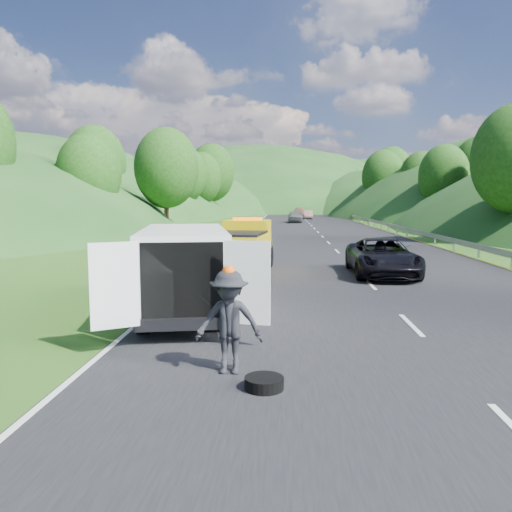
# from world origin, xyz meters

# --- Properties ---
(ground) EXTENTS (320.00, 320.00, 0.00)m
(ground) POSITION_xyz_m (0.00, 0.00, 0.00)
(ground) COLOR #38661E
(ground) RESTS_ON ground
(road_surface) EXTENTS (14.00, 200.00, 0.02)m
(road_surface) POSITION_xyz_m (3.00, 40.00, 0.01)
(road_surface) COLOR black
(road_surface) RESTS_ON ground
(guardrail) EXTENTS (0.06, 140.00, 1.52)m
(guardrail) POSITION_xyz_m (10.30, 52.50, 0.00)
(guardrail) COLOR gray
(guardrail) RESTS_ON ground
(tree_line_left) EXTENTS (14.00, 140.00, 14.00)m
(tree_line_left) POSITION_xyz_m (-19.00, 60.00, 0.00)
(tree_line_left) COLOR #315E1B
(tree_line_left) RESTS_ON ground
(tree_line_right) EXTENTS (14.00, 140.00, 14.00)m
(tree_line_right) POSITION_xyz_m (23.00, 60.00, 0.00)
(tree_line_right) COLOR #315E1B
(tree_line_right) RESTS_ON ground
(hills_backdrop) EXTENTS (201.00, 288.60, 44.00)m
(hills_backdrop) POSITION_xyz_m (6.50, 134.70, 0.00)
(hills_backdrop) COLOR #2D5B23
(hills_backdrop) RESTS_ON ground
(tow_truck) EXTENTS (2.56, 5.64, 2.35)m
(tow_truck) POSITION_xyz_m (-2.00, 7.10, 1.15)
(tow_truck) COLOR black
(tow_truck) RESTS_ON ground
(white_van) EXTENTS (4.05, 7.10, 2.38)m
(white_van) POSITION_xyz_m (-2.92, -1.12, 1.35)
(white_van) COLOR black
(white_van) RESTS_ON ground
(woman) EXTENTS (0.61, 0.76, 1.85)m
(woman) POSITION_xyz_m (-2.86, -0.32, 0.00)
(woman) COLOR white
(woman) RESTS_ON ground
(child) EXTENTS (0.56, 0.55, 0.91)m
(child) POSITION_xyz_m (-2.17, -0.93, 0.00)
(child) COLOR tan
(child) RESTS_ON ground
(worker) EXTENTS (1.23, 0.72, 1.88)m
(worker) POSITION_xyz_m (-1.17, -5.72, 0.00)
(worker) COLOR black
(worker) RESTS_ON ground
(suitcase) EXTENTS (0.42, 0.30, 0.61)m
(suitcase) POSITION_xyz_m (-5.02, 0.61, 0.30)
(suitcase) COLOR #565741
(suitcase) RESTS_ON ground
(spare_tire) EXTENTS (0.66, 0.66, 0.20)m
(spare_tire) POSITION_xyz_m (-0.51, -6.46, 0.00)
(spare_tire) COLOR black
(spare_tire) RESTS_ON ground
(passing_suv) EXTENTS (2.57, 5.50, 1.52)m
(passing_suv) POSITION_xyz_m (3.86, 6.37, 0.00)
(passing_suv) COLOR black
(passing_suv) RESTS_ON ground
(dist_car_a) EXTENTS (1.90, 4.71, 1.61)m
(dist_car_a) POSITION_xyz_m (1.18, 54.20, 0.00)
(dist_car_a) COLOR #4B4D51
(dist_car_a) RESTS_ON ground
(dist_car_b) EXTENTS (1.48, 4.25, 1.40)m
(dist_car_b) POSITION_xyz_m (3.51, 67.35, 0.00)
(dist_car_b) COLOR #7B5752
(dist_car_b) RESTS_ON ground
(dist_car_c) EXTENTS (2.03, 5.00, 1.45)m
(dist_car_c) POSITION_xyz_m (2.77, 89.87, 0.00)
(dist_car_c) COLOR #8C5846
(dist_car_c) RESTS_ON ground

